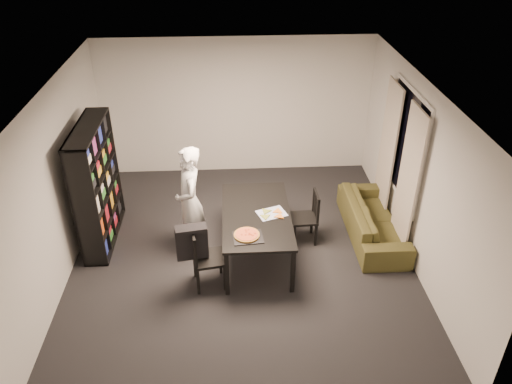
{
  "coord_description": "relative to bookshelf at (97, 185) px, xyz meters",
  "views": [
    {
      "loc": [
        -0.14,
        -5.98,
        4.74
      ],
      "look_at": [
        0.21,
        0.11,
        1.05
      ],
      "focal_mm": 35.0,
      "sensor_mm": 36.0,
      "label": 1
    }
  ],
  "objects": [
    {
      "name": "window_pane",
      "position": [
        4.64,
        -0.0,
        0.55
      ],
      "size": [
        0.02,
        1.4,
        1.6
      ],
      "primitive_type": "cube",
      "color": "black",
      "rests_on": "room"
    },
    {
      "name": "pepperoni_pizza",
      "position": [
        2.21,
        -1.13,
        -0.18
      ],
      "size": [
        0.35,
        0.35,
        0.03
      ],
      "rotation": [
        0.0,
        0.0,
        0.35
      ],
      "color": "olive",
      "rests_on": "dining_table"
    },
    {
      "name": "window_frame",
      "position": [
        4.64,
        -0.0,
        0.55
      ],
      "size": [
        0.03,
        1.52,
        1.72
      ],
      "primitive_type": "cube",
      "color": "white",
      "rests_on": "room"
    },
    {
      "name": "pizza_slices",
      "position": [
        2.59,
        -0.62,
        -0.2
      ],
      "size": [
        0.46,
        0.42,
        0.01
      ],
      "primitive_type": null,
      "rotation": [
        0.0,
        0.0,
        -0.36
      ],
      "color": "gold",
      "rests_on": "dining_table"
    },
    {
      "name": "room",
      "position": [
        2.16,
        -0.6,
        0.35
      ],
      "size": [
        5.01,
        5.51,
        2.61
      ],
      "color": "black",
      "rests_on": "ground"
    },
    {
      "name": "draped_jacket",
      "position": [
        1.47,
        -1.23,
        -0.19
      ],
      "size": [
        0.44,
        0.24,
        0.51
      ],
      "rotation": [
        0.0,
        0.0,
        1.74
      ],
      "color": "black",
      "rests_on": "chair_left"
    },
    {
      "name": "chair_left",
      "position": [
        1.6,
        -1.21,
        -0.42
      ],
      "size": [
        0.49,
        0.49,
        0.92
      ],
      "rotation": [
        0.0,
        0.0,
        1.74
      ],
      "color": "black",
      "rests_on": "room"
    },
    {
      "name": "kitchen_towel",
      "position": [
        2.59,
        -0.6,
        -0.21
      ],
      "size": [
        0.48,
        0.42,
        0.01
      ],
      "primitive_type": "cube",
      "rotation": [
        0.0,
        0.0,
        0.34
      ],
      "color": "silver",
      "rests_on": "dining_table"
    },
    {
      "name": "baking_tray",
      "position": [
        2.22,
        -1.16,
        -0.21
      ],
      "size": [
        0.43,
        0.36,
        0.01
      ],
      "primitive_type": "cube",
      "rotation": [
        0.0,
        0.0,
        0.09
      ],
      "color": "black",
      "rests_on": "dining_table"
    },
    {
      "name": "curtain_left",
      "position": [
        4.56,
        -0.52,
        0.2
      ],
      "size": [
        0.03,
        0.7,
        2.25
      ],
      "primitive_type": "cube",
      "color": "#BFB4A3",
      "rests_on": "room"
    },
    {
      "name": "person",
      "position": [
        1.41,
        -0.37,
        -0.1
      ],
      "size": [
        0.52,
        0.69,
        1.71
      ],
      "primitive_type": "imported",
      "rotation": [
        0.0,
        0.0,
        -1.38
      ],
      "color": "silver",
      "rests_on": "room"
    },
    {
      "name": "bookshelf",
      "position": [
        0.0,
        0.0,
        0.0
      ],
      "size": [
        0.35,
        1.5,
        1.9
      ],
      "primitive_type": "cube",
      "color": "black",
      "rests_on": "room"
    },
    {
      "name": "dining_table",
      "position": [
        2.37,
        -0.59,
        -0.28
      ],
      "size": [
        0.99,
        1.77,
        0.74
      ],
      "color": "black",
      "rests_on": "room"
    },
    {
      "name": "curtain_right",
      "position": [
        4.56,
        0.52,
        0.2
      ],
      "size": [
        0.03,
        0.7,
        2.25
      ],
      "primitive_type": "cube",
      "color": "#BFB4A3",
      "rests_on": "room"
    },
    {
      "name": "sofa",
      "position": [
        4.24,
        -0.18,
        -0.67
      ],
      "size": [
        0.75,
        1.92,
        0.56
      ],
      "primitive_type": "imported",
      "rotation": [
        0.0,
        0.0,
        1.57
      ],
      "color": "#393A17",
      "rests_on": "room"
    },
    {
      "name": "chair_right",
      "position": [
        3.2,
        -0.25,
        -0.47
      ],
      "size": [
        0.41,
        0.41,
        0.84
      ],
      "rotation": [
        0.0,
        0.0,
        -1.54
      ],
      "color": "black",
      "rests_on": "room"
    }
  ]
}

